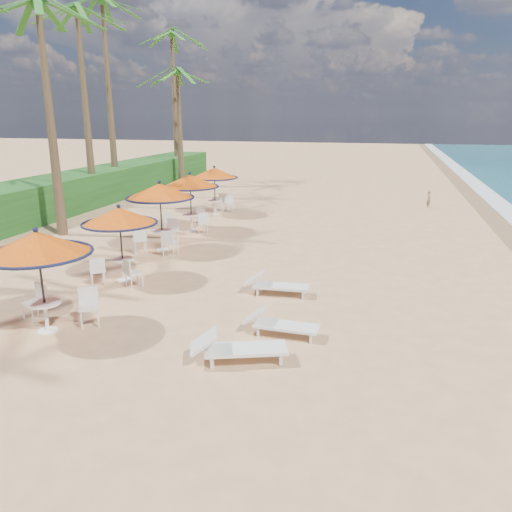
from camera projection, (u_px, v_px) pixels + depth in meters
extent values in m
plane|color=tan|center=(236.00, 345.00, 11.08)|extent=(160.00, 160.00, 0.00)
cube|color=#194716|center=(37.00, 200.00, 24.34)|extent=(3.00, 40.00, 1.80)
cylinder|color=black|center=(42.00, 283.00, 11.46)|extent=(0.05, 0.05, 2.43)
cone|color=#D35412|center=(37.00, 243.00, 11.20)|extent=(2.43, 2.43, 0.53)
torus|color=black|center=(38.00, 253.00, 11.27)|extent=(2.43, 2.43, 0.07)
sphere|color=black|center=(35.00, 230.00, 11.11)|extent=(0.13, 0.13, 0.13)
cylinder|color=white|center=(44.00, 303.00, 11.60)|extent=(0.74, 0.74, 0.04)
cylinder|color=white|center=(46.00, 317.00, 11.69)|extent=(0.08, 0.08, 0.74)
cylinder|color=black|center=(121.00, 245.00, 15.12)|extent=(0.05, 0.05, 2.27)
cone|color=#D35412|center=(119.00, 216.00, 14.88)|extent=(2.27, 2.27, 0.49)
torus|color=black|center=(120.00, 223.00, 14.94)|extent=(2.27, 2.27, 0.07)
sphere|color=black|center=(118.00, 206.00, 14.80)|extent=(0.12, 0.12, 0.12)
cylinder|color=white|center=(122.00, 259.00, 15.25)|extent=(0.69, 0.69, 0.04)
cylinder|color=white|center=(123.00, 269.00, 15.34)|extent=(0.08, 0.08, 0.69)
cylinder|color=black|center=(161.00, 217.00, 18.46)|extent=(0.05, 0.05, 2.52)
cone|color=#D35412|center=(160.00, 191.00, 18.19)|extent=(2.52, 2.52, 0.55)
torus|color=black|center=(160.00, 198.00, 18.26)|extent=(2.52, 2.52, 0.08)
sphere|color=black|center=(159.00, 182.00, 18.10)|extent=(0.13, 0.13, 0.13)
cylinder|color=white|center=(162.00, 231.00, 18.60)|extent=(0.77, 0.77, 0.04)
cylinder|color=white|center=(162.00, 240.00, 18.70)|extent=(0.09, 0.09, 0.77)
cylinder|color=black|center=(191.00, 203.00, 21.48)|extent=(0.05, 0.05, 2.47)
cone|color=#D35412|center=(190.00, 181.00, 21.21)|extent=(2.47, 2.47, 0.54)
torus|color=black|center=(190.00, 187.00, 21.28)|extent=(2.47, 2.47, 0.08)
sphere|color=black|center=(190.00, 173.00, 21.12)|extent=(0.13, 0.13, 0.13)
cylinder|color=white|center=(191.00, 215.00, 21.62)|extent=(0.75, 0.75, 0.04)
cylinder|color=white|center=(191.00, 223.00, 21.71)|extent=(0.09, 0.09, 0.75)
cylinder|color=black|center=(215.00, 191.00, 25.14)|extent=(0.05, 0.05, 2.36)
cone|color=#D35412|center=(214.00, 173.00, 24.89)|extent=(2.36, 2.36, 0.51)
torus|color=black|center=(214.00, 178.00, 24.95)|extent=(2.37, 2.37, 0.07)
sphere|color=black|center=(214.00, 167.00, 24.81)|extent=(0.12, 0.12, 0.12)
cylinder|color=white|center=(215.00, 201.00, 25.28)|extent=(0.72, 0.72, 0.04)
cylinder|color=white|center=(215.00, 207.00, 25.37)|extent=(0.08, 0.08, 0.72)
cube|color=white|center=(246.00, 349.00, 10.29)|extent=(1.82, 1.16, 0.07)
cube|color=white|center=(204.00, 341.00, 10.16)|extent=(0.75, 0.78, 0.42)
cube|color=white|center=(246.00, 356.00, 10.34)|extent=(0.06, 0.06, 0.24)
cube|color=white|center=(286.00, 326.00, 11.49)|extent=(1.52, 0.61, 0.06)
cube|color=white|center=(255.00, 315.00, 11.64)|extent=(0.52, 0.57, 0.37)
cube|color=white|center=(286.00, 332.00, 11.53)|extent=(0.05, 0.05, 0.21)
cube|color=white|center=(281.00, 286.00, 14.10)|extent=(1.60, 0.67, 0.06)
cube|color=white|center=(254.00, 278.00, 14.19)|extent=(0.56, 0.60, 0.39)
cube|color=white|center=(281.00, 291.00, 14.14)|extent=(0.06, 0.06, 0.22)
cone|color=brown|center=(51.00, 126.00, 20.00)|extent=(0.44, 0.44, 8.94)
sphere|color=#27621C|center=(38.00, 4.00, 18.77)|extent=(0.56, 0.56, 0.56)
cone|color=brown|center=(86.00, 113.00, 26.28)|extent=(0.44, 0.44, 9.94)
sphere|color=#27621C|center=(77.00, 10.00, 24.91)|extent=(0.56, 0.56, 0.56)
cone|color=brown|center=(110.00, 103.00, 29.71)|extent=(0.44, 0.44, 11.13)
sphere|color=#27621C|center=(102.00, 0.00, 28.18)|extent=(0.56, 0.56, 0.56)
cone|color=brown|center=(180.00, 131.00, 34.74)|extent=(0.44, 0.44, 7.61)
sphere|color=#27621C|center=(177.00, 73.00, 33.69)|extent=(0.56, 0.56, 0.56)
cone|color=brown|center=(175.00, 110.00, 37.16)|extent=(0.44, 0.44, 10.43)
sphere|color=#27621C|center=(172.00, 34.00, 35.72)|extent=(0.56, 0.56, 0.56)
imported|color=#926C4A|center=(429.00, 199.00, 27.14)|extent=(0.30, 0.39, 0.97)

